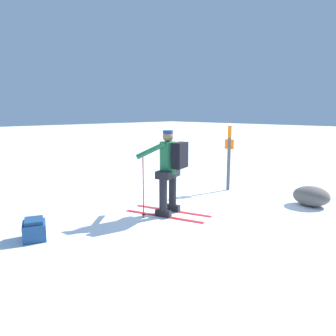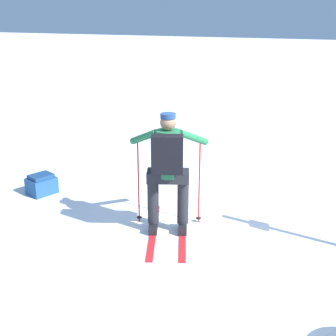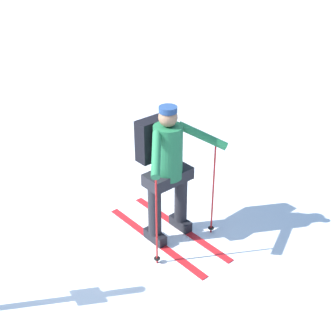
# 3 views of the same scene
# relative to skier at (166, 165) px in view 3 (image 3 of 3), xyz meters

# --- Properties ---
(ground_plane) EXTENTS (80.00, 80.00, 0.00)m
(ground_plane) POSITION_rel_skier_xyz_m (-0.19, -0.69, -0.93)
(ground_plane) COLOR white
(skier) EXTENTS (1.72, 1.11, 1.62)m
(skier) POSITION_rel_skier_xyz_m (0.00, 0.00, 0.00)
(skier) COLOR red
(skier) RESTS_ON ground_plane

